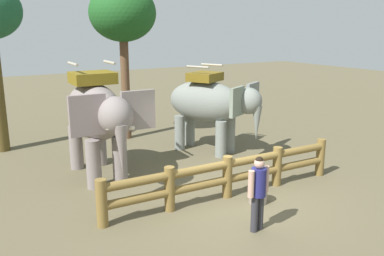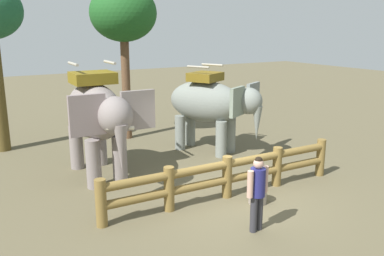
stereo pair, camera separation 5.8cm
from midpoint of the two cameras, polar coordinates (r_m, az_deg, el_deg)
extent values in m
plane|color=brown|center=(10.25, 5.17, -9.75)|extent=(60.00, 60.00, 0.00)
cylinder|color=brown|center=(8.90, -12.62, -10.17)|extent=(0.24, 0.24, 1.05)
cylinder|color=brown|center=(9.41, -3.31, -8.45)|extent=(0.24, 0.24, 1.05)
cylinder|color=brown|center=(10.15, 4.77, -6.77)|extent=(0.24, 0.24, 1.05)
cylinder|color=brown|center=(11.07, 11.58, -5.24)|extent=(0.24, 0.24, 1.05)
cylinder|color=brown|center=(12.12, 17.26, -3.89)|extent=(0.24, 0.24, 1.05)
cylinder|color=brown|center=(10.18, 4.76, -7.16)|extent=(6.32, 0.38, 0.20)
cylinder|color=brown|center=(10.04, 4.80, -5.03)|extent=(6.32, 0.38, 0.20)
cylinder|color=gray|center=(11.15, -10.14, -4.36)|extent=(0.39, 0.39, 1.30)
cylinder|color=gray|center=(10.95, -13.65, -4.89)|extent=(0.39, 0.39, 1.30)
cylinder|color=gray|center=(12.74, -12.82, -2.17)|extent=(0.39, 0.39, 1.30)
cylinder|color=gray|center=(12.57, -15.92, -2.59)|extent=(0.39, 0.39, 1.30)
ellipsoid|color=gray|center=(11.55, -13.53, 2.33)|extent=(1.36, 2.94, 1.51)
ellipsoid|color=gray|center=(9.90, -10.74, 1.70)|extent=(0.85, 0.99, 0.92)
cube|color=gray|center=(10.21, -7.65, 2.50)|extent=(0.87, 0.15, 0.97)
cube|color=gray|center=(9.82, -14.45, 1.72)|extent=(0.87, 0.15, 0.97)
cone|color=gray|center=(9.77, -9.88, -2.91)|extent=(0.35, 0.35, 1.19)
cone|color=beige|center=(9.79, -9.26, 0.02)|extent=(0.39, 0.12, 0.17)
cone|color=beige|center=(9.68, -11.14, -0.22)|extent=(0.39, 0.12, 0.17)
cube|color=brown|center=(11.40, -13.79, 6.80)|extent=(1.12, 0.99, 0.30)
cylinder|color=#A59E8C|center=(11.51, -11.51, 8.93)|extent=(0.09, 0.88, 0.08)
cylinder|color=#A59E8C|center=(11.24, -16.36, 8.53)|extent=(0.09, 0.88, 0.08)
cylinder|color=gray|center=(13.76, 5.15, -0.94)|extent=(0.35, 0.35, 1.17)
cylinder|color=gray|center=(13.21, 3.88, -1.55)|extent=(0.35, 0.35, 1.17)
cylinder|color=gray|center=(14.52, -0.43, -0.09)|extent=(0.35, 0.35, 1.17)
cylinder|color=gray|center=(13.99, -1.85, -0.63)|extent=(0.35, 0.35, 1.17)
ellipsoid|color=gray|center=(13.61, 1.66, 3.70)|extent=(2.25, 2.89, 1.37)
ellipsoid|color=gray|center=(12.88, 7.69, 3.76)|extent=(1.07, 1.12, 0.84)
cube|color=slate|center=(13.43, 8.28, 4.37)|extent=(0.75, 0.46, 0.88)
cube|color=gray|center=(12.41, 6.13, 3.65)|extent=(0.75, 0.46, 0.88)
cone|color=gray|center=(12.89, 8.83, 0.69)|extent=(0.31, 0.31, 1.08)
cube|color=brown|center=(13.49, 1.68, 7.14)|extent=(1.29, 1.24, 0.27)
cylinder|color=#A59E8C|center=(13.84, 2.64, 8.77)|extent=(0.42, 0.74, 0.07)
cylinder|color=#A59E8C|center=(13.07, 0.69, 8.47)|extent=(0.42, 0.74, 0.07)
cylinder|color=#2E2E34|center=(8.76, 9.23, -11.42)|extent=(0.15, 0.15, 0.77)
cylinder|color=#2E2E34|center=(8.64, 8.47, -11.76)|extent=(0.15, 0.15, 0.77)
cylinder|color=navy|center=(8.43, 9.03, -7.44)|extent=(0.35, 0.35, 0.59)
cylinder|color=tan|center=(8.58, 10.02, -6.98)|extent=(0.12, 0.12, 0.56)
cylinder|color=tan|center=(8.27, 8.00, -7.72)|extent=(0.12, 0.12, 0.56)
sphere|color=tan|center=(8.30, 9.13, -4.87)|extent=(0.21, 0.21, 0.21)
sphere|color=black|center=(8.28, 9.15, -4.49)|extent=(0.17, 0.17, 0.17)
cylinder|color=brown|center=(15.36, -9.33, 5.71)|extent=(0.31, 0.31, 3.92)
ellipsoid|color=#1C521F|center=(15.21, -9.73, 15.48)|extent=(2.37, 2.37, 2.01)
cylinder|color=gray|center=(10.02, 8.98, -9.07)|extent=(0.43, 0.43, 0.44)
camera|label=1|loc=(0.03, -90.15, -0.04)|focal=38.40mm
camera|label=2|loc=(0.03, 89.85, 0.04)|focal=38.40mm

